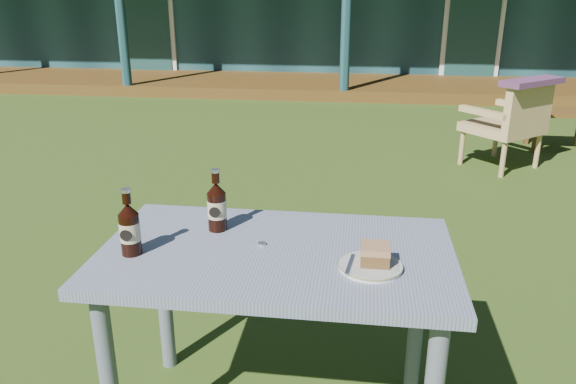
# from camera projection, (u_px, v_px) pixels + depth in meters

# --- Properties ---
(ground) EXTENTS (80.00, 80.00, 0.00)m
(ground) POSITION_uv_depth(u_px,v_px,m) (314.00, 242.00, 3.64)
(ground) COLOR #334916
(cafe_table) EXTENTS (1.20, 0.70, 0.72)m
(cafe_table) POSITION_uv_depth(u_px,v_px,m) (277.00, 276.00, 1.94)
(cafe_table) COLOR slate
(cafe_table) RESTS_ON ground
(plate) EXTENTS (0.20, 0.20, 0.01)m
(plate) POSITION_uv_depth(u_px,v_px,m) (370.00, 266.00, 1.78)
(plate) COLOR silver
(plate) RESTS_ON cafe_table
(cake_slice) EXTENTS (0.09, 0.09, 0.06)m
(cake_slice) POSITION_uv_depth(u_px,v_px,m) (375.00, 254.00, 1.77)
(cake_slice) COLOR #55391B
(cake_slice) RESTS_ON plate
(fork) EXTENTS (0.03, 0.14, 0.00)m
(fork) POSITION_uv_depth(u_px,v_px,m) (350.00, 264.00, 1.77)
(fork) COLOR silver
(fork) RESTS_ON plate
(cola_bottle_near) EXTENTS (0.07, 0.07, 0.23)m
(cola_bottle_near) POSITION_uv_depth(u_px,v_px,m) (217.00, 206.00, 2.03)
(cola_bottle_near) COLOR black
(cola_bottle_near) RESTS_ON cafe_table
(cola_bottle_far) EXTENTS (0.07, 0.07, 0.23)m
(cola_bottle_far) POSITION_uv_depth(u_px,v_px,m) (130.00, 228.00, 1.84)
(cola_bottle_far) COLOR black
(cola_bottle_far) RESTS_ON cafe_table
(bottle_cap) EXTENTS (0.03, 0.03, 0.01)m
(bottle_cap) POSITION_uv_depth(u_px,v_px,m) (262.00, 244.00, 1.94)
(bottle_cap) COLOR silver
(bottle_cap) RESTS_ON cafe_table
(armchair_left) EXTENTS (0.79, 0.79, 0.78)m
(armchair_left) POSITION_uv_depth(u_px,v_px,m) (511.00, 121.00, 4.97)
(armchair_left) COLOR tan
(armchair_left) RESTS_ON ground
(floral_throw) EXTENTS (0.62, 0.57, 0.05)m
(floral_throw) POSITION_uv_depth(u_px,v_px,m) (532.00, 82.00, 4.72)
(floral_throw) COLOR #593052
(floral_throw) RESTS_ON armchair_left
(side_table) EXTENTS (0.60, 0.40, 0.40)m
(side_table) POSITION_uv_depth(u_px,v_px,m) (560.00, 116.00, 5.61)
(side_table) COLOR #543714
(side_table) RESTS_ON ground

